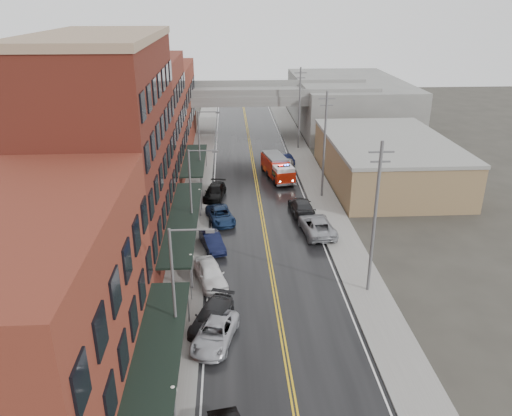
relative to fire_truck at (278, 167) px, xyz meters
name	(u,v)px	position (x,y,z in m)	size (l,w,h in m)	color
road	(262,216)	(-2.74, -11.66, -1.46)	(11.00, 160.00, 0.02)	black
sidewalk_left	(192,217)	(-10.04, -11.66, -1.40)	(3.00, 160.00, 0.15)	slate
sidewalk_right	(331,214)	(4.56, -11.66, -1.40)	(3.00, 160.00, 0.15)	slate
curb_left	(208,216)	(-8.39, -11.66, -1.40)	(0.30, 160.00, 0.15)	gray
curb_right	(315,214)	(2.91, -11.66, -1.40)	(0.30, 160.00, 0.15)	gray
brick_building_a	(35,319)	(-16.04, -37.66, 4.53)	(9.00, 18.00, 12.00)	brown
brick_building_b	(109,154)	(-16.04, -18.66, 7.53)	(9.00, 20.00, 18.00)	#522115
brick_building_c	(143,124)	(-16.04, -1.16, 6.03)	(9.00, 15.00, 15.00)	maroon
brick_building_far	(161,107)	(-16.04, 16.34, 4.53)	(9.00, 20.00, 12.00)	brown
tan_building	(386,162)	(13.26, -1.66, 1.03)	(14.00, 22.00, 5.00)	olive
right_far_block	(348,102)	(15.26, 28.34, 2.53)	(18.00, 30.00, 8.00)	slate
awning_0	(156,362)	(-10.24, -37.66, 1.52)	(2.60, 16.00, 3.09)	black
awning_1	(183,218)	(-10.24, -18.66, 1.52)	(2.60, 18.00, 3.09)	black
awning_2	(194,160)	(-10.23, -1.16, 1.51)	(2.60, 13.00, 3.09)	black
globe_lamp_0	(174,399)	(-9.14, -39.66, 0.84)	(0.44, 0.44, 3.12)	#59595B
globe_lamp_1	(191,263)	(-9.14, -25.66, 0.84)	(0.44, 0.44, 3.12)	#59595B
globe_lamp_2	(200,197)	(-9.14, -11.66, 0.84)	(0.44, 0.44, 3.12)	#59595B
street_lamp_0	(178,287)	(-9.29, -33.66, 3.71)	(2.64, 0.22, 9.00)	#59595B
street_lamp_1	(193,191)	(-9.29, -17.66, 3.71)	(2.64, 0.22, 9.00)	#59595B
street_lamp_2	(201,143)	(-9.29, -1.66, 3.71)	(2.64, 0.22, 9.00)	#59595B
utility_pole_0	(375,217)	(4.46, -26.66, 4.83)	(1.80, 0.24, 12.00)	#59595B
utility_pole_1	(324,143)	(4.46, -6.66, 4.83)	(1.80, 0.24, 12.00)	#59595B
utility_pole_2	(299,107)	(4.46, 13.34, 4.83)	(1.80, 0.24, 12.00)	#59595B
overpass	(248,101)	(-2.74, 20.34, 4.51)	(40.00, 10.00, 7.50)	slate
fire_truck	(278,167)	(0.00, 0.00, 0.00)	(4.12, 7.76, 2.72)	#B41B08
parked_car_left_2	(215,333)	(-7.25, -32.26, -0.77)	(2.33, 5.04, 1.40)	#AFB0B7
parked_car_left_3	(212,316)	(-7.51, -30.36, -0.75)	(2.02, 4.98, 1.44)	black
parked_car_left_4	(210,274)	(-7.74, -24.74, -0.63)	(1.98, 4.92, 1.68)	white
parked_car_left_5	(212,242)	(-7.74, -18.86, -0.75)	(1.53, 4.39, 1.45)	black
parked_car_left_6	(220,215)	(-7.06, -12.86, -0.77)	(2.33, 5.05, 1.40)	#14274B
parked_car_left_7	(215,192)	(-7.74, -6.29, -0.73)	(2.08, 5.12, 1.48)	black
parked_car_right_0	(317,225)	(2.26, -16.17, -0.64)	(2.77, 6.00, 1.67)	#95979C
parked_car_right_1	(301,207)	(1.44, -11.30, -0.67)	(2.24, 5.50, 1.60)	#242426
parked_car_right_2	(288,163)	(1.77, 4.04, -0.77)	(1.67, 4.14, 1.41)	silver
parked_car_right_3	(284,158)	(1.51, 6.14, -0.76)	(1.50, 4.30, 1.42)	#0E1433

